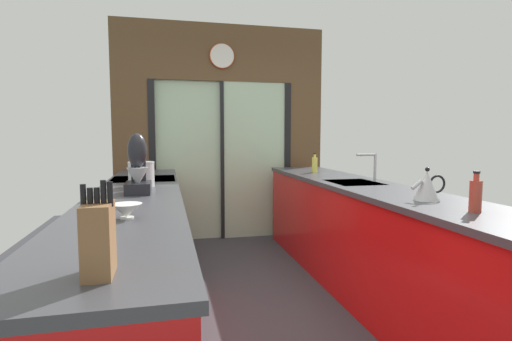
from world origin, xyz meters
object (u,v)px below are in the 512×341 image
at_px(knife_block, 98,238).
at_px(stand_mixer, 138,171).
at_px(oven_range, 145,227).
at_px(soap_bottle_far, 315,164).
at_px(kettle, 427,186).
at_px(soap_bottle_near, 476,195).
at_px(mixing_bowl, 126,210).
at_px(stock_pot, 141,174).

xyz_separation_m(knife_block, stand_mixer, (-0.00, 1.64, 0.05)).
relative_size(oven_range, soap_bottle_far, 4.30).
xyz_separation_m(kettle, soap_bottle_near, (-0.00, -0.39, -0.00)).
height_order(kettle, soap_bottle_near, soap_bottle_near).
relative_size(mixing_bowl, soap_bottle_far, 0.71).
bearing_deg(soap_bottle_near, kettle, 89.67).
relative_size(stock_pot, kettle, 0.92).
bearing_deg(mixing_bowl, soap_bottle_near, -8.08).
bearing_deg(oven_range, soap_bottle_near, -48.90).
bearing_deg(mixing_bowl, soap_bottle_far, 48.76).
bearing_deg(knife_block, soap_bottle_near, 17.08).
bearing_deg(knife_block, mixing_bowl, 90.00).
height_order(oven_range, kettle, kettle).
bearing_deg(stock_pot, soap_bottle_near, -39.65).
bearing_deg(knife_block, oven_range, 90.41).
relative_size(knife_block, soap_bottle_near, 1.27).
bearing_deg(soap_bottle_near, soap_bottle_far, 90.00).
height_order(knife_block, stock_pot, knife_block).
bearing_deg(soap_bottle_far, stand_mixer, -146.29).
distance_m(mixing_bowl, stand_mixer, 0.85).
bearing_deg(soap_bottle_far, soap_bottle_near, -90.00).
bearing_deg(soap_bottle_far, mixing_bowl, -131.24).
xyz_separation_m(oven_range, mixing_bowl, (0.02, -1.81, 0.50)).
distance_m(oven_range, knife_block, 2.67).
height_order(stock_pot, soap_bottle_far, stock_pot).
height_order(oven_range, stand_mixer, stand_mixer).
distance_m(knife_block, stock_pot, 2.02).
bearing_deg(mixing_bowl, oven_range, 90.58).
bearing_deg(oven_range, soap_bottle_far, 7.01).
xyz_separation_m(mixing_bowl, soap_bottle_near, (1.78, -0.25, 0.05)).
bearing_deg(stand_mixer, oven_range, 91.09).
distance_m(stock_pot, soap_bottle_far, 1.95).
distance_m(oven_range, mixing_bowl, 1.88).
relative_size(knife_block, soap_bottle_far, 1.30).
height_order(oven_range, mixing_bowl, mixing_bowl).
relative_size(oven_range, kettle, 3.79).
bearing_deg(soap_bottle_far, kettle, -89.93).
height_order(soap_bottle_near, soap_bottle_far, soap_bottle_near).
xyz_separation_m(oven_range, soap_bottle_near, (1.80, -2.06, 0.56)).
relative_size(stock_pot, soap_bottle_near, 1.02).
bearing_deg(kettle, knife_block, -152.15).
height_order(knife_block, kettle, knife_block).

